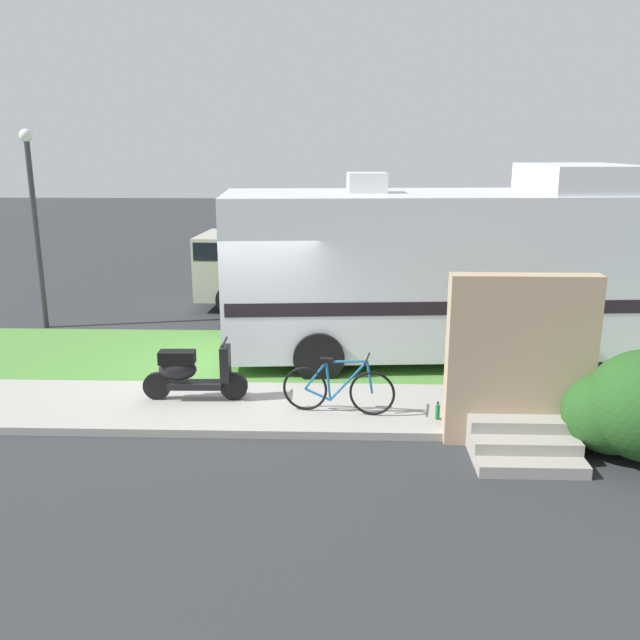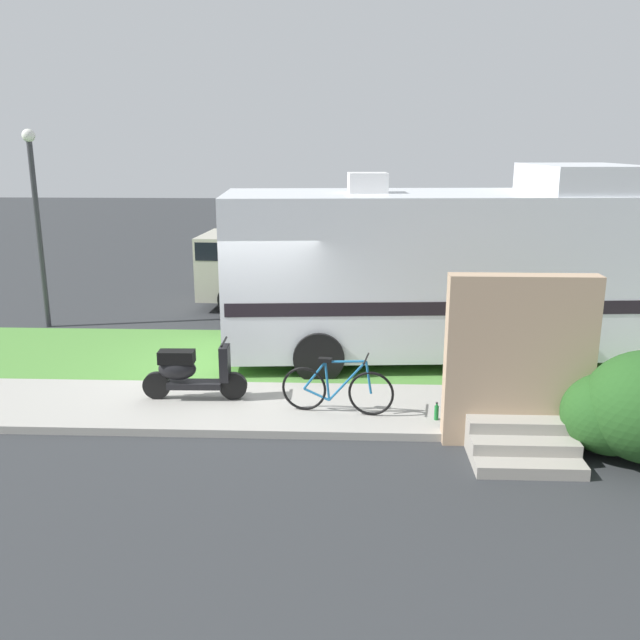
% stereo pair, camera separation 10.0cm
% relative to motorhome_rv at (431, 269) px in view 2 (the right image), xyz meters
% --- Properties ---
extents(ground_plane, '(80.00, 80.00, 0.00)m').
position_rel_motorhome_rv_xyz_m(ground_plane, '(-3.29, -1.64, -1.76)').
color(ground_plane, '#2D3033').
extents(sidewalk, '(24.00, 2.00, 0.12)m').
position_rel_motorhome_rv_xyz_m(sidewalk, '(-3.29, -2.84, -1.70)').
color(sidewalk, '#9E9B93').
rests_on(sidewalk, ground).
extents(grass_strip, '(24.00, 3.40, 0.08)m').
position_rel_motorhome_rv_xyz_m(grass_strip, '(-3.29, -0.14, -1.72)').
color(grass_strip, '#4C8438').
rests_on(grass_strip, ground).
extents(motorhome_rv, '(7.67, 3.16, 3.69)m').
position_rel_motorhome_rv_xyz_m(motorhome_rv, '(0.00, 0.00, 0.00)').
color(motorhome_rv, silver).
rests_on(motorhome_rv, ground).
extents(scooter, '(1.66, 0.50, 0.97)m').
position_rel_motorhome_rv_xyz_m(scooter, '(-4.05, -2.63, -1.18)').
color(scooter, black).
rests_on(scooter, ground).
extents(bicycle, '(1.70, 0.52, 0.90)m').
position_rel_motorhome_rv_xyz_m(bicycle, '(-1.71, -3.11, -1.26)').
color(bicycle, black).
rests_on(bicycle, ground).
extents(pickup_truck_near, '(5.15, 2.45, 1.85)m').
position_rel_motorhome_rv_xyz_m(pickup_truck_near, '(-3.28, 4.17, -0.78)').
color(pickup_truck_near, '#B7B29E').
rests_on(pickup_truck_near, ground).
extents(pickup_truck_far, '(5.84, 2.27, 1.82)m').
position_rel_motorhome_rv_xyz_m(pickup_truck_far, '(-1.91, 8.04, -0.79)').
color(pickup_truck_far, '#B7B29E').
rests_on(pickup_truck_far, ground).
extents(porch_steps, '(2.00, 1.26, 2.40)m').
position_rel_motorhome_rv_xyz_m(porch_steps, '(0.77, -3.93, -0.79)').
color(porch_steps, '#9E998E').
rests_on(porch_steps, ground).
extents(bottle_green, '(0.06, 0.06, 0.27)m').
position_rel_motorhome_rv_xyz_m(bottle_green, '(1.49, -2.25, -1.53)').
color(bottle_green, navy).
rests_on(bottle_green, ground).
extents(bottle_spare, '(0.06, 0.06, 0.27)m').
position_rel_motorhome_rv_xyz_m(bottle_spare, '(-0.24, -3.32, -1.53)').
color(bottle_spare, '#19722D').
rests_on(bottle_spare, ground).
extents(street_lamp_post, '(0.28, 0.28, 4.37)m').
position_rel_motorhome_rv_xyz_m(street_lamp_post, '(-8.40, 1.96, 0.88)').
color(street_lamp_post, '#333338').
rests_on(street_lamp_post, ground).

